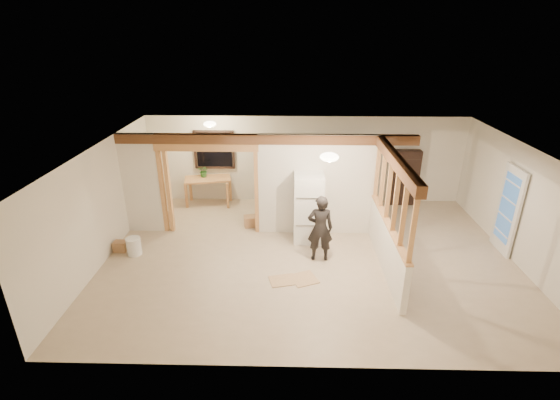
{
  "coord_description": "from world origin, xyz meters",
  "views": [
    {
      "loc": [
        -0.46,
        -7.92,
        4.74
      ],
      "look_at": [
        -0.66,
        0.4,
        1.2
      ],
      "focal_mm": 26.0,
      "sensor_mm": 36.0,
      "label": 1
    }
  ],
  "objects_px": {
    "refrigerator": "(308,208)",
    "work_table": "(209,191)",
    "woman": "(320,228)",
    "bookshelf": "(404,178)",
    "shop_vac": "(158,204)"
  },
  "relations": [
    {
      "from": "refrigerator",
      "to": "work_table",
      "type": "relative_size",
      "value": 1.29
    },
    {
      "from": "refrigerator",
      "to": "woman",
      "type": "bearing_deg",
      "value": -76.6
    },
    {
      "from": "refrigerator",
      "to": "work_table",
      "type": "height_order",
      "value": "refrigerator"
    },
    {
      "from": "refrigerator",
      "to": "bookshelf",
      "type": "relative_size",
      "value": 1.03
    },
    {
      "from": "refrigerator",
      "to": "woman",
      "type": "height_order",
      "value": "refrigerator"
    },
    {
      "from": "refrigerator",
      "to": "shop_vac",
      "type": "relative_size",
      "value": 2.56
    },
    {
      "from": "woman",
      "to": "bookshelf",
      "type": "xyz_separation_m",
      "value": [
        2.6,
        3.16,
        0.04
      ]
    },
    {
      "from": "work_table",
      "to": "bookshelf",
      "type": "bearing_deg",
      "value": -10.15
    },
    {
      "from": "woman",
      "to": "work_table",
      "type": "height_order",
      "value": "woman"
    },
    {
      "from": "work_table",
      "to": "shop_vac",
      "type": "xyz_separation_m",
      "value": [
        -1.26,
        -0.78,
        -0.08
      ]
    },
    {
      "from": "refrigerator",
      "to": "work_table",
      "type": "bearing_deg",
      "value": 143.5
    },
    {
      "from": "woman",
      "to": "bookshelf",
      "type": "bearing_deg",
      "value": -129.46
    },
    {
      "from": "shop_vac",
      "to": "bookshelf",
      "type": "xyz_separation_m",
      "value": [
        6.85,
        0.96,
        0.48
      ]
    },
    {
      "from": "woman",
      "to": "bookshelf",
      "type": "height_order",
      "value": "bookshelf"
    },
    {
      "from": "woman",
      "to": "bookshelf",
      "type": "distance_m",
      "value": 4.09
    }
  ]
}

